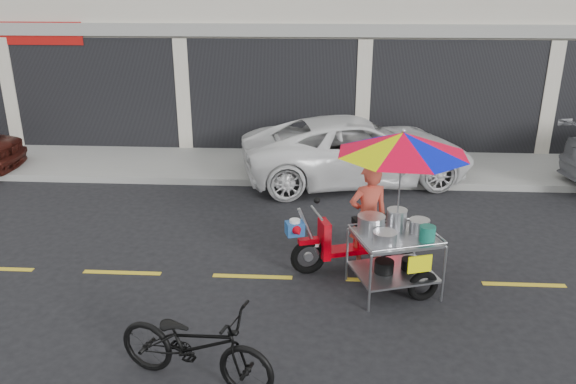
{
  "coord_description": "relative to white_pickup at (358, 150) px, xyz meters",
  "views": [
    {
      "loc": [
        -1.01,
        -7.42,
        4.13
      ],
      "look_at": [
        -1.5,
        0.6,
        1.15
      ],
      "focal_mm": 35.0,
      "sensor_mm": 36.0,
      "label": 1
    }
  ],
  "objects": [
    {
      "name": "ground",
      "position": [
        0.2,
        -4.57,
        -0.7
      ],
      "size": [
        90.0,
        90.0,
        0.0
      ],
      "primitive_type": "plane",
      "color": "black"
    },
    {
      "name": "sidewalk",
      "position": [
        0.2,
        0.93,
        -0.63
      ],
      "size": [
        45.0,
        3.0,
        0.15
      ],
      "primitive_type": "cube",
      "color": "gray",
      "rests_on": "ground"
    },
    {
      "name": "centerline",
      "position": [
        0.2,
        -4.57,
        -0.7
      ],
      "size": [
        42.0,
        0.1,
        0.01
      ],
      "primitive_type": "cube",
      "color": "gold",
      "rests_on": "ground"
    },
    {
      "name": "white_pickup",
      "position": [
        0.0,
        0.0,
        0.0
      ],
      "size": [
        5.46,
        3.4,
        1.41
      ],
      "primitive_type": "imported",
      "rotation": [
        0.0,
        0.0,
        1.79
      ],
      "color": "white",
      "rests_on": "ground"
    },
    {
      "name": "near_bicycle",
      "position": [
        -2.12,
        -6.96,
        -0.22
      ],
      "size": [
        1.96,
        1.16,
        0.97
      ],
      "primitive_type": "imported",
      "rotation": [
        0.0,
        0.0,
        1.27
      ],
      "color": "black",
      "rests_on": "ground"
    },
    {
      "name": "food_vendor_rig",
      "position": [
        0.13,
        -4.53,
        0.77
      ],
      "size": [
        2.73,
        2.26,
        2.36
      ],
      "rotation": [
        0.0,
        0.0,
        0.31
      ],
      "color": "black",
      "rests_on": "ground"
    }
  ]
}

